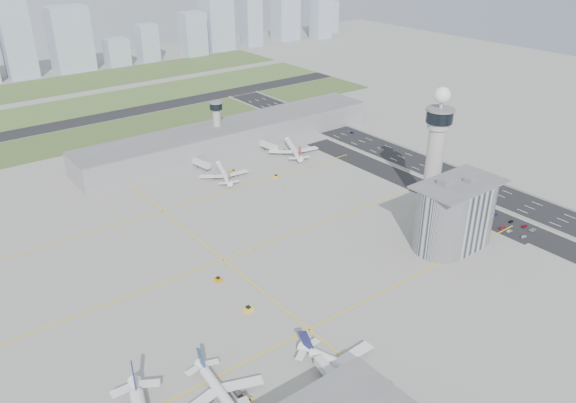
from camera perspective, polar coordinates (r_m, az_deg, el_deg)
ground at (r=251.07m, az=4.89°, el=-5.89°), size 1000.00×1000.00×0.00m
grass_strip_0 at (r=421.84m, az=-18.28°, el=6.54°), size 480.00×50.00×0.08m
grass_strip_1 at (r=490.47m, az=-21.43°, el=8.73°), size 480.00×60.00×0.08m
grass_strip_2 at (r=565.47m, az=-23.96°, el=10.46°), size 480.00×70.00×0.08m
runway at (r=455.44m, az=-19.95°, el=7.71°), size 480.00×22.00×0.10m
highway at (r=331.28m, az=19.87°, el=0.92°), size 28.00×500.00×0.10m
barrier_left at (r=320.15m, az=18.47°, el=0.36°), size 0.60×500.00×1.20m
barrier_right at (r=342.19m, az=21.19°, el=1.61°), size 0.60×500.00×1.20m
landside_road at (r=307.15m, az=18.77°, el=-0.92°), size 18.00×260.00×0.08m
parking_lot at (r=300.11m, az=20.39°, el=-1.85°), size 20.00×44.00×0.10m
taxiway_line_h_0 at (r=211.15m, az=2.17°, el=-12.89°), size 260.00×0.60×0.01m
taxiway_line_h_1 at (r=251.35m, az=-6.59°, el=-5.94°), size 260.00×0.60×0.01m
taxiway_line_h_2 at (r=298.28m, az=-12.63°, el=-0.94°), size 260.00×0.60×0.01m
taxiway_line_v at (r=251.35m, az=-6.59°, el=-5.94°), size 0.60×260.00×0.01m
control_tower at (r=289.15m, az=14.81°, el=5.54°), size 14.00×14.00×64.50m
secondary_tower at (r=370.12m, az=-7.24°, el=8.08°), size 8.60×8.60×31.90m
admin_building at (r=265.90m, az=16.60°, el=-1.24°), size 42.00×24.00×33.50m
terminal_pier at (r=376.84m, az=-5.68°, el=6.74°), size 210.00×32.00×15.80m
airplane_near_b at (r=183.22m, az=-6.72°, el=-18.50°), size 31.83×36.57×9.63m
airplane_near_c at (r=191.35m, az=6.04°, el=-15.97°), size 41.25×44.74×10.29m
airplane_far_a at (r=330.22m, az=-6.57°, el=3.22°), size 38.96×42.08×9.60m
airplane_far_b at (r=363.63m, az=0.54°, el=5.72°), size 46.13×49.00×10.86m
jet_bridge_near_2 at (r=185.67m, az=5.33°, el=-18.53°), size 5.39×14.31×5.70m
jet_bridge_far_0 at (r=348.13m, az=-9.52°, el=3.92°), size 5.39×14.31×5.70m
jet_bridge_far_1 at (r=372.10m, az=-2.75°, el=5.75°), size 5.39×14.31×5.70m
tug_1 at (r=184.07m, az=-4.05°, el=-19.75°), size 4.21×4.46×2.14m
tug_2 at (r=219.68m, az=-4.06°, el=-10.82°), size 3.75×2.68×2.10m
tug_3 at (r=237.44m, az=-7.11°, el=-7.83°), size 2.38×3.32×1.85m
tug_4 at (r=337.98m, az=-5.56°, el=3.10°), size 2.69×3.32×1.68m
tug_5 at (r=329.20m, az=-1.22°, el=2.58°), size 3.22×3.74×1.83m
car_lot_0 at (r=289.06m, az=22.82°, el=-3.29°), size 3.63×1.65×1.21m
car_lot_1 at (r=291.76m, az=21.59°, el=-2.79°), size 3.36×1.32×1.09m
car_lot_2 at (r=293.62m, az=20.92°, el=-2.47°), size 4.31×2.27×1.16m
car_lot_3 at (r=299.08m, az=19.25°, el=-1.65°), size 3.98×2.04×1.11m
car_lot_4 at (r=302.52m, az=18.08°, el=-1.12°), size 3.72×1.74×1.23m
car_lot_5 at (r=303.36m, az=17.29°, el=-0.93°), size 3.71×1.48×1.20m
car_lot_6 at (r=297.06m, az=23.61°, el=-2.64°), size 4.50×2.29×1.22m
car_lot_7 at (r=299.07m, az=22.89°, el=-2.31°), size 3.82×1.72×1.09m
car_lot_8 at (r=301.19m, az=21.72°, el=-1.88°), size 3.44×1.75×1.12m
car_lot_9 at (r=305.28m, az=20.27°, el=-1.24°), size 3.47×1.50×1.11m
car_lot_10 at (r=307.89m, az=19.39°, el=-0.85°), size 4.09×2.22×1.09m
car_lot_11 at (r=311.11m, az=18.20°, el=-0.35°), size 4.63×2.06×1.32m
car_hw_1 at (r=351.57m, az=14.60°, el=3.24°), size 1.59×3.63×1.16m
car_hw_2 at (r=404.24m, az=6.52°, el=6.97°), size 2.36×4.27×1.13m
car_hw_4 at (r=441.73m, az=-0.44°, el=8.82°), size 1.40×3.32×1.12m
skyline_bldg_8 at (r=606.91m, az=-25.99°, el=15.12°), size 26.33×21.06×83.39m
skyline_bldg_9 at (r=621.54m, az=-21.28°, el=15.15°), size 36.96×29.57×62.11m
skyline_bldg_10 at (r=630.11m, az=-16.98°, el=14.30°), size 23.01×18.41×27.75m
skyline_bldg_11 at (r=641.78m, az=-14.06°, el=15.36°), size 20.22×16.18×38.97m
skyline_bldg_12 at (r=662.49m, az=-9.64°, el=16.43°), size 26.14×20.92×46.89m
skyline_bldg_13 at (r=689.18m, az=-7.26°, el=18.40°), size 32.26×25.81×81.20m
skyline_bldg_14 at (r=707.22m, az=-3.75°, el=18.23°), size 21.59×17.28×68.75m
skyline_bldg_15 at (r=748.44m, az=-0.28°, el=18.52°), size 30.25×24.20×63.40m
skyline_bldg_16 at (r=759.40m, az=3.38°, el=18.90°), size 23.04×18.43×71.56m
skyline_bldg_17 at (r=805.66m, az=4.10°, el=18.21°), size 22.64×18.11×41.06m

